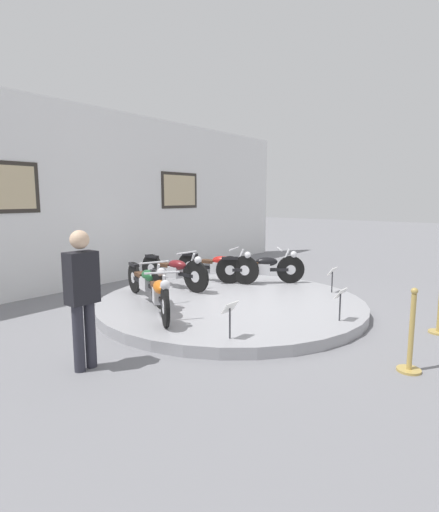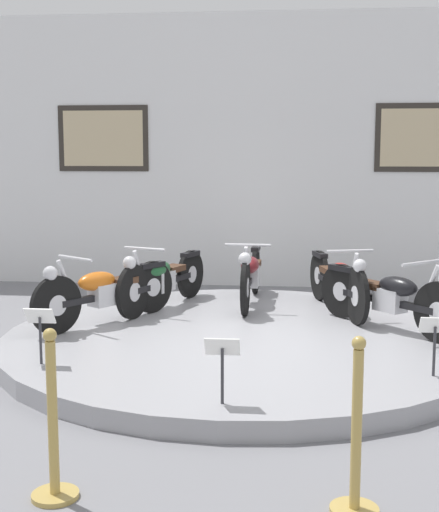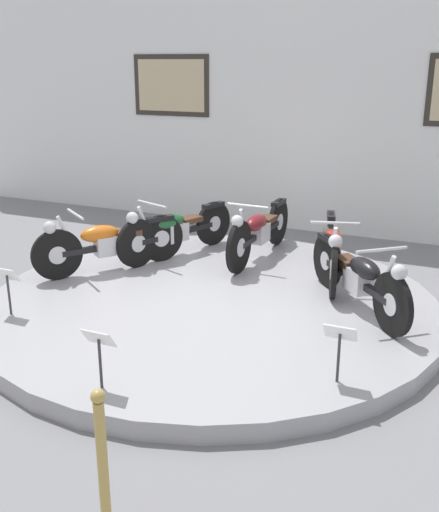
{
  "view_description": "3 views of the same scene",
  "coord_description": "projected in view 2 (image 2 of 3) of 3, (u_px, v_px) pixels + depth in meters",
  "views": [
    {
      "loc": [
        -5.83,
        -4.4,
        2.07
      ],
      "look_at": [
        0.01,
        0.28,
        0.96
      ],
      "focal_mm": 28.0,
      "sensor_mm": 36.0,
      "label": 1
    },
    {
      "loc": [
        0.5,
        -7.18,
        2.0
      ],
      "look_at": [
        -0.24,
        0.07,
        0.97
      ],
      "focal_mm": 50.0,
      "sensor_mm": 36.0,
      "label": 2
    },
    {
      "loc": [
        2.55,
        -5.58,
        2.65
      ],
      "look_at": [
        0.04,
        0.12,
        0.61
      ],
      "focal_mm": 42.0,
      "sensor_mm": 36.0,
      "label": 3
    }
  ],
  "objects": [
    {
      "name": "info_placard_front_left",
      "position": [
        40.0,
        323.0,
        6.25
      ],
      "size": [
        0.26,
        0.11,
        0.51
      ],
      "color": "#333338",
      "rests_on": "display_platform"
    },
    {
      "name": "motorcycle_orange",
      "position": [
        104.0,
        290.0,
        7.76
      ],
      "size": [
        1.18,
        1.63,
        0.78
      ],
      "color": "black",
      "rests_on": "display_platform"
    },
    {
      "name": "stanchion_post_right_of_entry",
      "position": [
        356.0,
        455.0,
        3.98
      ],
      "size": [
        0.28,
        0.28,
        1.02
      ],
      "color": "tan",
      "rests_on": "ground_plane"
    },
    {
      "name": "display_platform",
      "position": [
        242.0,
        342.0,
        7.39
      ],
      "size": [
        4.93,
        4.93,
        0.17
      ],
      "primitive_type": "cylinder",
      "color": "#99999E",
      "rests_on": "ground_plane"
    },
    {
      "name": "ground_plane",
      "position": [
        242.0,
        350.0,
        7.4
      ],
      "size": [
        60.0,
        60.0,
        0.0
      ],
      "primitive_type": "plane",
      "color": "slate"
    },
    {
      "name": "motorcycle_black",
      "position": [
        390.0,
        295.0,
        7.46
      ],
      "size": [
        1.32,
        1.53,
        0.78
      ],
      "color": "black",
      "rests_on": "display_platform"
    },
    {
      "name": "info_placard_front_right",
      "position": [
        435.0,
        333.0,
        5.91
      ],
      "size": [
        0.26,
        0.11,
        0.51
      ],
      "color": "#333338",
      "rests_on": "display_platform"
    },
    {
      "name": "motorcycle_maroon",
      "position": [
        251.0,
        273.0,
        8.79
      ],
      "size": [
        0.54,
        2.0,
        0.8
      ],
      "color": "black",
      "rests_on": "display_platform"
    },
    {
      "name": "info_placard_front_centre",
      "position": [
        222.0,
        356.0,
        5.24
      ],
      "size": [
        0.26,
        0.11,
        0.51
      ],
      "color": "#333338",
      "rests_on": "display_platform"
    },
    {
      "name": "motorcycle_green",
      "position": [
        162.0,
        277.0,
        8.55
      ],
      "size": [
        0.77,
        1.86,
        0.78
      ],
      "color": "black",
      "rests_on": "display_platform"
    },
    {
      "name": "back_wall",
      "position": [
        260.0,
        152.0,
        10.8
      ],
      "size": [
        14.0,
        0.22,
        4.1
      ],
      "color": "white",
      "rests_on": "ground_plane"
    },
    {
      "name": "stanchion_post_left_of_entry",
      "position": [
        53.0,
        442.0,
        4.15
      ],
      "size": [
        0.28,
        0.28,
        1.02
      ],
      "color": "tan",
      "rests_on": "ground_plane"
    },
    {
      "name": "motorcycle_red",
      "position": [
        338.0,
        280.0,
        8.34
      ],
      "size": [
        0.66,
        1.92,
        0.79
      ],
      "color": "black",
      "rests_on": "display_platform"
    }
  ]
}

